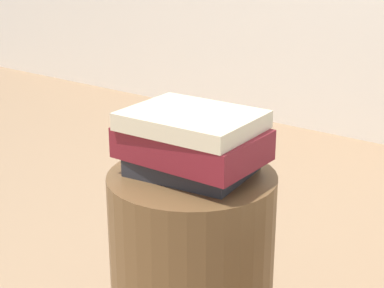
# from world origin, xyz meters

# --- Properties ---
(book_charcoal) EXTENTS (0.25, 0.21, 0.04)m
(book_charcoal) POSITION_xyz_m (-0.01, 0.01, 0.56)
(book_charcoal) COLOR #28282D
(book_charcoal) RESTS_ON side_table
(book_maroon) EXTENTS (0.28, 0.19, 0.06)m
(book_maroon) POSITION_xyz_m (0.00, -0.00, 0.61)
(book_maroon) COLOR maroon
(book_maroon) RESTS_ON book_charcoal
(book_cream) EXTENTS (0.27, 0.21, 0.04)m
(book_cream) POSITION_xyz_m (-0.00, -0.00, 0.66)
(book_cream) COLOR beige
(book_cream) RESTS_ON book_maroon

